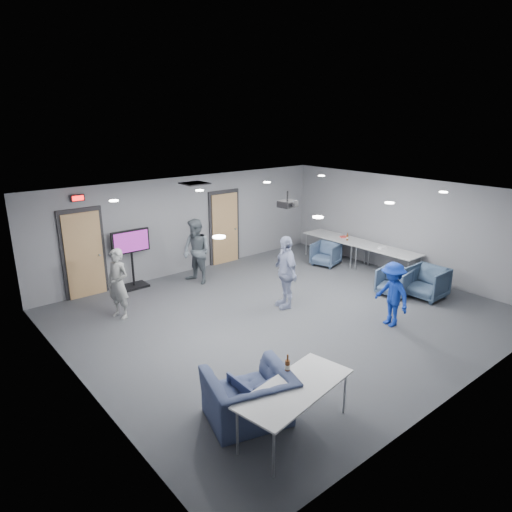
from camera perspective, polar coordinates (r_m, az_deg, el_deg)
floor at (r=10.38m, az=3.63°, el=-7.29°), size 9.00×9.00×0.00m
ceiling at (r=9.58m, az=3.94°, el=7.56°), size 9.00×9.00×0.00m
wall_back at (r=12.99m, az=-8.41°, el=3.92°), size 9.00×0.02×2.70m
wall_front at (r=7.70m, az=24.78°, el=-7.06°), size 9.00×0.02×2.70m
wall_left at (r=7.73m, az=-21.52°, el=-6.55°), size 0.02×8.00×2.70m
wall_right at (r=13.30m, az=18.09°, el=3.55°), size 0.02×8.00×2.70m
door_left at (r=11.81m, az=-20.72°, el=0.19°), size 1.06×0.17×2.24m
door_right at (r=13.66m, az=-3.96°, el=3.51°), size 1.06×0.17×2.24m
exit_sign at (r=11.49m, az=-21.41°, el=6.77°), size 0.32×0.08×0.16m
hvac_diffuser at (r=11.48m, az=-7.68°, el=8.98°), size 0.60×0.60×0.03m
downlights at (r=9.59m, az=3.94°, el=7.47°), size 6.18×3.78×0.02m
person_a at (r=10.40m, az=-16.87°, el=-3.33°), size 0.56×0.67×1.57m
person_b at (r=12.08m, az=-7.44°, el=0.54°), size 0.79×0.94×1.72m
person_c at (r=10.50m, az=3.71°, el=-2.00°), size 0.71×1.08×1.71m
person_d at (r=10.02m, az=16.65°, el=-4.61°), size 0.71×1.00×1.40m
chair_right_a at (r=13.71m, az=8.72°, el=0.24°), size 0.92×0.91×0.68m
chair_right_b at (r=11.84m, az=16.87°, el=-3.10°), size 0.86×0.85×0.68m
chair_right_c at (r=11.89m, az=20.58°, el=-3.13°), size 0.88×0.85×0.78m
chair_front_a at (r=7.15m, az=0.26°, el=-16.62°), size 0.71×0.73×0.65m
chair_front_b at (r=6.91m, az=-0.87°, el=-17.30°), size 1.45×1.35×0.78m
table_right_a at (r=14.23m, az=9.89°, el=2.27°), size 0.82×1.97×0.73m
table_right_b at (r=13.13m, az=16.15°, el=0.55°), size 0.77×1.84×0.73m
table_front_left at (r=6.56m, az=4.91°, el=-16.36°), size 1.95×1.06×0.73m
bottle_front at (r=6.78m, az=3.95°, el=-13.60°), size 0.08×0.08×0.30m
bottle_right at (r=13.81m, az=11.35°, el=2.28°), size 0.06×0.06×0.24m
snack_box at (r=14.13m, az=10.91°, el=2.38°), size 0.23×0.18×0.04m
wrapper at (r=13.19m, az=15.58°, el=0.99°), size 0.26×0.20×0.05m
tv_stand at (r=12.07m, az=-15.27°, el=0.08°), size 1.00×0.48×1.54m
projector at (r=10.27m, az=3.96°, el=6.53°), size 0.41×0.38×0.36m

